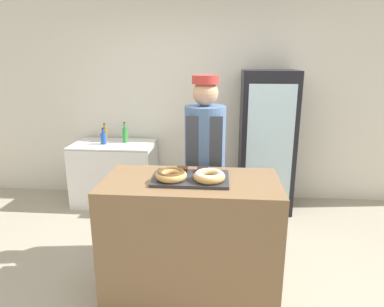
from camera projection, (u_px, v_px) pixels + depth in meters
The scene contains 14 objects.
ground_plane at pixel (191, 291), 2.84m from camera, with size 14.00×14.00×0.00m, color #A89E89.
wall_back at pixel (205, 99), 4.53m from camera, with size 8.00×0.06×2.70m.
display_counter at pixel (191, 238), 2.71m from camera, with size 1.34×0.67×0.98m.
serving_tray at pixel (191, 178), 2.58m from camera, with size 0.57×0.38×0.02m.
donut_chocolate_glaze at pixel (171, 175), 2.52m from camera, with size 0.23×0.23×0.07m.
donut_light_glaze at pixel (209, 176), 2.49m from camera, with size 0.23×0.23×0.07m.
brownie_back_left at pixel (182, 169), 2.70m from camera, with size 0.08×0.08×0.03m.
brownie_back_right at pixel (203, 170), 2.69m from camera, with size 0.08×0.08×0.03m.
baker_person at pixel (205, 165), 3.15m from camera, with size 0.37×0.37×1.73m.
beverage_fridge at pixel (266, 142), 4.22m from camera, with size 0.65×0.60×1.73m.
chest_freezer at pixel (115, 173), 4.51m from camera, with size 1.04×0.64×0.81m.
bottle_amber at pixel (105, 135), 4.47m from camera, with size 0.06×0.06×0.24m.
bottle_green at pixel (125, 135), 4.43m from camera, with size 0.06×0.06×0.27m.
bottle_blue at pixel (103, 138), 4.35m from camera, with size 0.07×0.07×0.21m.
Camera 1 is at (0.21, -2.42, 1.86)m, focal length 32.00 mm.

